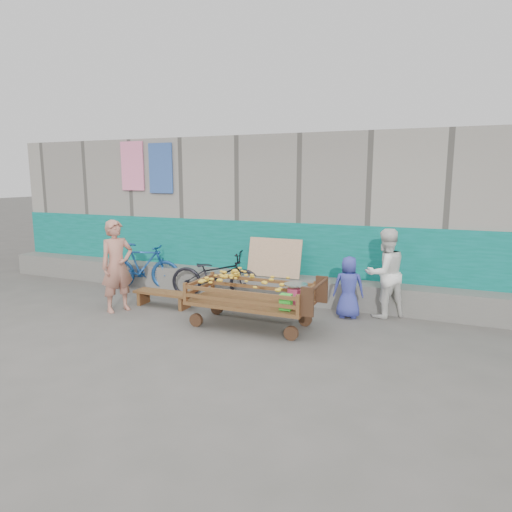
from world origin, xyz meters
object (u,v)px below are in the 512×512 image
at_px(banana_cart, 249,289).
at_px(bench, 163,296).
at_px(vendor_man, 117,266).
at_px(woman, 385,273).
at_px(bicycle_dark, 215,275).
at_px(child, 349,287).
at_px(bicycle_blue, 143,266).

xyz_separation_m(banana_cart, bench, (-1.80, 0.38, -0.38)).
xyz_separation_m(vendor_man, woman, (4.15, 1.42, -0.05)).
bearing_deg(woman, bench, -27.77).
relative_size(banana_cart, bicycle_dark, 1.19).
height_order(banana_cart, woman, woman).
distance_m(banana_cart, bicycle_dark, 1.74).
relative_size(bench, woman, 0.74).
height_order(woman, child, woman).
xyz_separation_m(woman, bicycle_dark, (-3.03, -0.06, -0.28)).
bearing_deg(bench, bicycle_dark, 56.15).
relative_size(vendor_man, woman, 1.07).
bearing_deg(bicycle_blue, child, -108.08).
height_order(vendor_man, woman, vendor_man).
xyz_separation_m(vendor_man, child, (3.63, 1.15, -0.27)).
height_order(vendor_man, bicycle_dark, vendor_man).
xyz_separation_m(bench, bicycle_dark, (0.57, 0.85, 0.25)).
relative_size(bicycle_dark, bicycle_blue, 1.09).
height_order(bench, bicycle_blue, bicycle_blue).
height_order(child, bicycle_dark, child).
bearing_deg(banana_cart, woman, 35.58).
distance_m(banana_cart, bench, 1.87).
distance_m(bench, child, 3.17).
xyz_separation_m(child, bicycle_blue, (-4.19, 0.27, -0.04)).
xyz_separation_m(vendor_man, bicycle_dark, (1.11, 1.36, -0.33)).
xyz_separation_m(bench, woman, (3.60, 0.91, 0.52)).
bearing_deg(child, woman, -166.07).
bearing_deg(bicycle_dark, vendor_man, 127.65).
bearing_deg(bicycle_blue, bicycle_dark, -106.24).
height_order(banana_cart, child, child).
xyz_separation_m(child, bicycle_dark, (-2.52, 0.21, -0.06)).
xyz_separation_m(bench, bicycle_blue, (-1.10, 0.90, 0.27)).
xyz_separation_m(bicycle_dark, bicycle_blue, (-1.67, 0.05, 0.02)).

